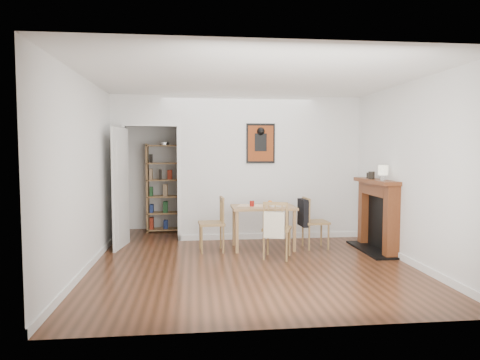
{
  "coord_description": "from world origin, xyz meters",
  "views": [
    {
      "loc": [
        -0.8,
        -6.33,
        1.63
      ],
      "look_at": [
        -0.05,
        0.6,
        1.14
      ],
      "focal_mm": 32.0,
      "sensor_mm": 36.0,
      "label": 1
    }
  ],
  "objects": [
    {
      "name": "placemat",
      "position": [
        0.14,
        0.66,
        0.71
      ],
      "size": [
        0.51,
        0.44,
        0.0
      ],
      "primitive_type": "cube",
      "rotation": [
        0.0,
        0.0,
        -0.28
      ],
      "color": "#F0DFC6",
      "rests_on": "dining_table"
    },
    {
      "name": "fireplace",
      "position": [
        2.16,
        0.25,
        0.62
      ],
      "size": [
        0.45,
        1.25,
        1.16
      ],
      "color": "brown",
      "rests_on": "ground"
    },
    {
      "name": "notebook",
      "position": [
        0.57,
        0.61,
        0.71
      ],
      "size": [
        0.32,
        0.26,
        0.01
      ],
      "primitive_type": "cube",
      "rotation": [
        0.0,
        0.0,
        0.2
      ],
      "color": "silver",
      "rests_on": "dining_table"
    },
    {
      "name": "ceramic_jar_a",
      "position": [
        2.07,
        0.32,
        1.22
      ],
      "size": [
        0.1,
        0.1,
        0.12
      ],
      "primitive_type": "cylinder",
      "color": "black",
      "rests_on": "fireplace"
    },
    {
      "name": "ground",
      "position": [
        0.0,
        0.0,
        0.0
      ],
      "size": [
        5.2,
        5.2,
        0.0
      ],
      "primitive_type": "plane",
      "color": "#562E1B",
      "rests_on": "ground"
    },
    {
      "name": "chair_front",
      "position": [
        0.43,
        -0.07,
        0.45
      ],
      "size": [
        0.56,
        0.59,
        0.88
      ],
      "color": "olive",
      "rests_on": "ground"
    },
    {
      "name": "chair_left",
      "position": [
        -0.53,
        0.48,
        0.44
      ],
      "size": [
        0.47,
        0.47,
        0.88
      ],
      "color": "olive",
      "rests_on": "ground"
    },
    {
      "name": "bookshelf",
      "position": [
        -1.38,
        2.31,
        0.87
      ],
      "size": [
        0.74,
        0.3,
        1.75
      ],
      "color": "#A8764E",
      "rests_on": "ground"
    },
    {
      "name": "orange_fruit",
      "position": [
        0.46,
        0.69,
        0.75
      ],
      "size": [
        0.08,
        0.08,
        0.08
      ],
      "primitive_type": "sphere",
      "color": "#DC630B",
      "rests_on": "dining_table"
    },
    {
      "name": "dining_table",
      "position": [
        0.33,
        0.58,
        0.62
      ],
      "size": [
        1.04,
        0.66,
        0.71
      ],
      "color": "#A8764E",
      "rests_on": "ground"
    },
    {
      "name": "room_shell",
      "position": [
        0.1,
        1.34,
        1.3
      ],
      "size": [
        5.2,
        5.2,
        5.2
      ],
      "color": "silver",
      "rests_on": "ground"
    },
    {
      "name": "mantel_lamp",
      "position": [
        2.08,
        -0.07,
        1.31
      ],
      "size": [
        0.15,
        0.15,
        0.24
      ],
      "color": "silver",
      "rests_on": "fireplace"
    },
    {
      "name": "red_glass",
      "position": [
        0.14,
        0.54,
        0.76
      ],
      "size": [
        0.08,
        0.08,
        0.1
      ],
      "primitive_type": "cylinder",
      "color": "maroon",
      "rests_on": "dining_table"
    },
    {
      "name": "chair_right",
      "position": [
        1.18,
        0.52,
        0.44
      ],
      "size": [
        0.51,
        0.45,
        0.85
      ],
      "color": "olive",
      "rests_on": "ground"
    },
    {
      "name": "ceramic_jar_b",
      "position": [
        2.1,
        0.51,
        1.21
      ],
      "size": [
        0.08,
        0.08,
        0.1
      ],
      "primitive_type": "cylinder",
      "color": "black",
      "rests_on": "fireplace"
    }
  ]
}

